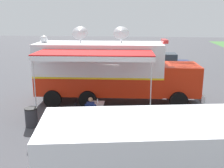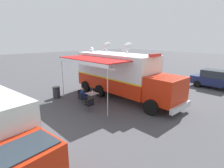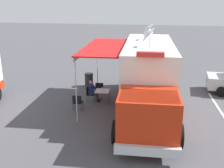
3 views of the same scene
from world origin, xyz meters
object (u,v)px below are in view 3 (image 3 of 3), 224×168
folding_chair_beside_table (99,89)px  seated_responder (93,90)px  folding_chair_spare_by_truck (78,101)px  folding_chair_at_table (90,93)px  folding_table (102,92)px  trash_bin (89,80)px  command_truck (148,75)px  water_bottle (102,89)px

folding_chair_beside_table → seated_responder: bearing=72.4°
folding_chair_spare_by_truck → folding_chair_at_table: bearing=-100.3°
folding_table → trash_bin: bearing=-60.9°
seated_responder → trash_bin: size_ratio=1.37×
command_truck → folding_chair_spare_by_truck: command_truck is taller
command_truck → trash_bin: command_truck is taller
water_bottle → command_truck: bearing=169.6°
folding_chair_spare_by_truck → seated_responder: seated_responder is taller
command_truck → folding_chair_beside_table: size_ratio=11.04×
command_truck → folding_chair_spare_by_truck: bearing=12.2°
water_bottle → seated_responder: (0.62, -0.22, -0.18)m
folding_table → folding_chair_spare_by_truck: (1.06, 1.32, -0.16)m
folding_table → water_bottle: bearing=101.0°
folding_chair_beside_table → trash_bin: size_ratio=0.96×
command_truck → water_bottle: (2.53, -0.47, -1.11)m
folding_chair_at_table → folding_chair_spare_by_truck: (0.27, 1.46, 0.00)m
folding_chair_spare_by_truck → trash_bin: trash_bin is taller
trash_bin → folding_chair_spare_by_truck: bearing=96.7°
command_truck → folding_chair_at_table: 3.70m
water_bottle → folding_chair_spare_by_truck: 1.68m
folding_chair_beside_table → trash_bin: bearing=-59.1°
water_bottle → folding_chair_at_table: water_bottle is taller
water_bottle → folding_chair_at_table: (0.81, -0.21, -0.32)m
folding_table → folding_chair_at_table: bearing=-10.3°
folding_chair_spare_by_truck → seated_responder: size_ratio=0.70×
command_truck → folding_table: 2.90m
water_bottle → folding_chair_at_table: 0.90m
folding_table → folding_chair_spare_by_truck: folding_chair_spare_by_truck is taller
water_bottle → folding_chair_spare_by_truck: size_ratio=0.26×
folding_chair_at_table → folding_chair_beside_table: same height
command_truck → folding_chair_beside_table: 3.55m
command_truck → seated_responder: 3.48m
folding_chair_beside_table → trash_bin: trash_bin is taller
folding_chair_at_table → folding_chair_spare_by_truck: 1.49m
folding_chair_at_table → folding_chair_spare_by_truck: same height
folding_table → folding_chair_beside_table: size_ratio=0.97×
command_truck → trash_bin: bearing=-39.0°
folding_chair_at_table → seated_responder: (-0.19, -0.01, 0.14)m
folding_table → folding_chair_at_table: (0.80, -0.14, -0.16)m
folding_chair_spare_by_truck → trash_bin: (0.49, -4.10, -0.06)m
folding_table → folding_chair_beside_table: bearing=-65.3°
folding_chair_beside_table → water_bottle: bearing=113.7°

